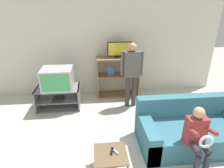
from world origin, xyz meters
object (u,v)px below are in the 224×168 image
object	(u,v)px
television_main	(57,78)
person_standing_adult	(132,69)
media_shelf	(118,76)
person_seated_child	(198,135)
television_flat	(119,50)
remote_control_white	(115,151)
remote_control_black	(112,151)
snack_table	(111,155)
tv_stand	(59,98)
couch	(191,130)

from	to	relation	value
television_main	person_standing_adult	size ratio (longest dim) A/B	0.44
media_shelf	person_seated_child	xyz separation A→B (m)	(0.84, -2.65, 0.04)
television_flat	remote_control_white	bearing A→B (deg)	-99.05
media_shelf	television_flat	bearing A→B (deg)	-2.00
remote_control_black	remote_control_white	xyz separation A→B (m)	(0.05, -0.01, 0.00)
media_shelf	person_standing_adult	bearing A→B (deg)	-69.19
person_standing_adult	person_seated_child	xyz separation A→B (m)	(0.59, -2.01, -0.36)
media_shelf	snack_table	xyz separation A→B (m)	(-0.45, -2.64, -0.23)
media_shelf	remote_control_black	size ratio (longest dim) A/B	7.92
snack_table	person_standing_adult	bearing A→B (deg)	70.81
tv_stand	television_flat	world-z (taller)	television_flat
remote_control_white	couch	xyz separation A→B (m)	(1.43, 0.49, -0.09)
television_main	media_shelf	distance (m)	1.61
television_main	remote_control_black	bearing A→B (deg)	-62.41
remote_control_white	snack_table	bearing A→B (deg)	168.77
snack_table	television_main	bearing A→B (deg)	116.69
remote_control_white	person_seated_child	distance (m)	1.24
tv_stand	couch	distance (m)	3.03
remote_control_black	remote_control_white	world-z (taller)	same
tv_stand	remote_control_white	size ratio (longest dim) A/B	7.16
television_flat	snack_table	world-z (taller)	television_flat
media_shelf	television_main	bearing A→B (deg)	-159.99
tv_stand	television_main	size ratio (longest dim) A/B	1.47
person_seated_child	remote_control_black	bearing A→B (deg)	177.78
snack_table	couch	bearing A→B (deg)	18.93
remote_control_black	couch	bearing A→B (deg)	33.35
media_shelf	remote_control_white	xyz separation A→B (m)	(-0.38, -2.61, -0.19)
tv_stand	media_shelf	distance (m)	1.65
tv_stand	person_seated_child	xyz separation A→B (m)	(2.37, -2.11, 0.34)
tv_stand	television_flat	bearing A→B (deg)	18.94
couch	person_standing_adult	bearing A→B (deg)	118.77
television_main	person_seated_child	world-z (taller)	person_seated_child
media_shelf	person_seated_child	bearing A→B (deg)	-72.47
tv_stand	television_main	xyz separation A→B (m)	(0.03, -0.01, 0.51)
remote_control_white	person_seated_child	world-z (taller)	person_seated_child
snack_table	couch	distance (m)	1.59
remote_control_white	person_seated_child	size ratio (longest dim) A/B	0.14
person_seated_child	tv_stand	bearing A→B (deg)	138.26
remote_control_black	person_standing_adult	size ratio (longest dim) A/B	0.09
television_flat	couch	xyz separation A→B (m)	(1.02, -2.12, -1.01)
television_main	media_shelf	size ratio (longest dim) A/B	0.61
couch	person_seated_child	xyz separation A→B (m)	(-0.22, -0.53, 0.32)
snack_table	person_standing_adult	size ratio (longest dim) A/B	0.31
person_seated_child	television_flat	bearing A→B (deg)	106.82
person_standing_adult	person_seated_child	bearing A→B (deg)	-73.54
remote_control_black	remote_control_white	bearing A→B (deg)	6.66
remote_control_white	media_shelf	bearing A→B (deg)	49.48
television_flat	couch	world-z (taller)	television_flat
tv_stand	person_standing_adult	distance (m)	1.91
media_shelf	television_flat	xyz separation A→B (m)	(0.04, -0.00, 0.73)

